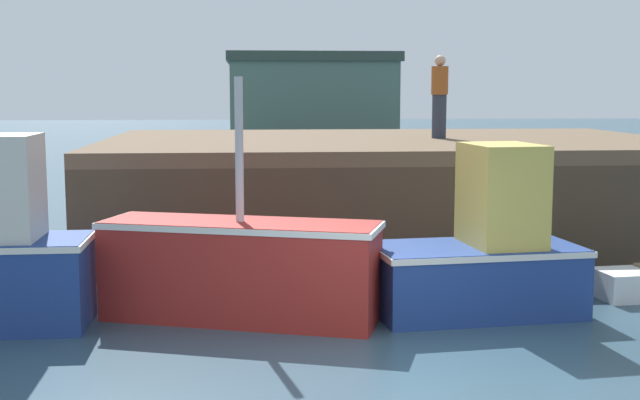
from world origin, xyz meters
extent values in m
cube|color=#2D4756|center=(0.00, 0.00, -0.05)|extent=(120.00, 160.00, 0.10)
cube|color=brown|center=(1.49, 8.62, 1.95)|extent=(11.45, 7.72, 0.25)
cube|color=#433527|center=(1.49, 4.88, 0.91)|extent=(11.45, 0.24, 1.82)
cylinder|color=#433527|center=(-3.83, 4.96, 0.91)|extent=(0.30, 0.30, 1.82)
cylinder|color=#433527|center=(1.49, 4.96, 0.91)|extent=(0.30, 0.30, 1.82)
cylinder|color=#433527|center=(-1.94, 12.28, 0.91)|extent=(0.30, 0.30, 1.82)
cylinder|color=#433527|center=(4.93, 12.28, 0.91)|extent=(0.30, 0.30, 1.82)
cylinder|color=#433527|center=(-1.17, 4.96, 0.91)|extent=(5.36, 0.15, 1.60)
cube|color=beige|center=(-4.48, 2.41, 1.82)|extent=(0.84, 1.06, 1.33)
cube|color=maroon|center=(-1.51, 2.52, 0.66)|extent=(3.78, 2.15, 1.33)
cube|color=silver|center=(-1.51, 2.52, 1.28)|extent=(3.86, 2.19, 0.08)
cylinder|color=#B7B7BC|center=(-1.51, 2.52, 2.27)|extent=(0.11, 0.11, 1.89)
cube|color=navy|center=(1.68, 2.56, 0.47)|extent=(2.88, 1.69, 0.95)
cube|color=silver|center=(1.68, 2.56, 0.90)|extent=(2.94, 1.72, 0.08)
cube|color=gold|center=(2.03, 2.60, 1.64)|extent=(1.03, 1.29, 1.38)
cylinder|color=#2D3342|center=(2.47, 8.43, 2.51)|extent=(0.29, 0.29, 0.88)
cylinder|color=#994C1E|center=(2.47, 8.43, 3.24)|extent=(0.34, 0.34, 0.57)
sphere|color=tan|center=(2.47, 8.43, 3.63)|extent=(0.22, 0.22, 0.22)
cube|color=#4C6656|center=(2.05, 38.19, 2.25)|extent=(8.69, 6.89, 4.50)
cube|color=#2D3D34|center=(2.05, 38.19, 4.75)|extent=(9.03, 7.16, 0.50)
camera|label=1|loc=(-1.40, -8.62, 3.05)|focal=47.85mm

